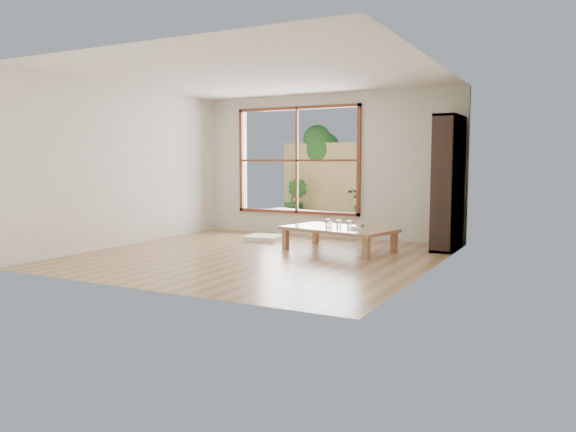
% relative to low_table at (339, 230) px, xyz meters
% --- Properties ---
extents(ground, '(5.00, 5.00, 0.00)m').
position_rel_low_table_xyz_m(ground, '(-0.87, -0.94, -0.32)').
color(ground, tan).
rests_on(ground, ground).
extents(low_table, '(1.83, 1.28, 0.36)m').
position_rel_low_table_xyz_m(low_table, '(0.00, 0.00, 0.00)').
color(low_table, '#977749').
rests_on(low_table, ground).
extents(floor_cushion, '(0.64, 0.64, 0.09)m').
position_rel_low_table_xyz_m(floor_cushion, '(-1.62, 0.49, -0.28)').
color(floor_cushion, white).
rests_on(floor_cushion, ground).
extents(bookshelf, '(0.33, 0.94, 2.08)m').
position_rel_low_table_xyz_m(bookshelf, '(1.45, 0.93, 0.72)').
color(bookshelf, black).
rests_on(bookshelf, ground).
extents(glass_tall, '(0.07, 0.07, 0.13)m').
position_rel_low_table_xyz_m(glass_tall, '(-0.16, -0.06, 0.11)').
color(glass_tall, silver).
rests_on(glass_tall, low_table).
extents(glass_mid, '(0.07, 0.07, 0.10)m').
position_rel_low_table_xyz_m(glass_mid, '(0.14, 0.09, 0.09)').
color(glass_mid, silver).
rests_on(glass_mid, low_table).
extents(glass_short, '(0.08, 0.08, 0.10)m').
position_rel_low_table_xyz_m(glass_short, '(-0.05, 0.11, 0.09)').
color(glass_short, silver).
rests_on(glass_short, low_table).
extents(glass_small, '(0.06, 0.06, 0.08)m').
position_rel_low_table_xyz_m(glass_small, '(-0.16, 0.03, 0.08)').
color(glass_small, silver).
rests_on(glass_small, low_table).
extents(food_tray, '(0.30, 0.24, 0.08)m').
position_rel_low_table_xyz_m(food_tray, '(0.36, -0.12, 0.06)').
color(food_tray, white).
rests_on(food_tray, low_table).
extents(deck, '(2.80, 2.00, 0.05)m').
position_rel_low_table_xyz_m(deck, '(-1.47, 2.62, -0.32)').
color(deck, '#382F29').
rests_on(deck, ground).
extents(garden_bench, '(1.24, 0.75, 0.38)m').
position_rel_low_table_xyz_m(garden_bench, '(-1.87, 2.17, 0.02)').
color(garden_bench, black).
rests_on(garden_bench, deck).
extents(bamboo_fence, '(2.80, 0.06, 1.80)m').
position_rel_low_table_xyz_m(bamboo_fence, '(-1.47, 3.62, 0.58)').
color(bamboo_fence, tan).
rests_on(bamboo_fence, ground).
extents(shrub_right, '(1.05, 0.96, 0.98)m').
position_rel_low_table_xyz_m(shrub_right, '(-0.66, 3.28, 0.20)').
color(shrub_right, '#2D6324').
rests_on(shrub_right, deck).
extents(shrub_left, '(0.55, 0.45, 0.98)m').
position_rel_low_table_xyz_m(shrub_left, '(-2.38, 3.22, 0.20)').
color(shrub_left, '#2D6324').
rests_on(shrub_left, deck).
extents(garden_tree, '(1.04, 0.85, 2.22)m').
position_rel_low_table_xyz_m(garden_tree, '(-2.14, 3.92, 1.31)').
color(garden_tree, '#4C3D2D').
rests_on(garden_tree, ground).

